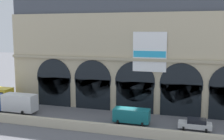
# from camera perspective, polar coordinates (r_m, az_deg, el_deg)

# --- Properties ---
(ground_plane) EXTENTS (200.00, 200.00, 0.00)m
(ground_plane) POSITION_cam_1_polar(r_m,az_deg,el_deg) (41.83, 3.16, -10.54)
(ground_plane) COLOR slate
(quay_parapet_wall) EXTENTS (90.00, 0.70, 1.26)m
(quay_parapet_wall) POSITION_cam_1_polar(r_m,az_deg,el_deg) (36.89, 1.26, -12.13)
(quay_parapet_wall) COLOR beige
(quay_parapet_wall) RESTS_ON ground
(station_building) EXTENTS (45.06, 4.57, 20.39)m
(station_building) POSITION_cam_1_polar(r_m,az_deg,el_deg) (46.64, 5.33, 3.76)
(station_building) COLOR #BCAD8C
(station_building) RESTS_ON ground
(box_truck_west) EXTENTS (7.50, 2.91, 3.12)m
(box_truck_west) POSITION_cam_1_polar(r_m,az_deg,el_deg) (48.38, -19.20, -6.28)
(box_truck_west) COLOR #28479E
(box_truck_west) RESTS_ON ground
(van_center) EXTENTS (5.20, 2.48, 2.20)m
(van_center) POSITION_cam_1_polar(r_m,az_deg,el_deg) (40.80, 4.01, -9.20)
(van_center) COLOR #19727A
(van_center) RESTS_ON ground
(car_mideast) EXTENTS (4.40, 2.22, 1.55)m
(car_mideast) POSITION_cam_1_polar(r_m,az_deg,el_deg) (40.10, 16.64, -10.52)
(car_mideast) COLOR white
(car_mideast) RESTS_ON ground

